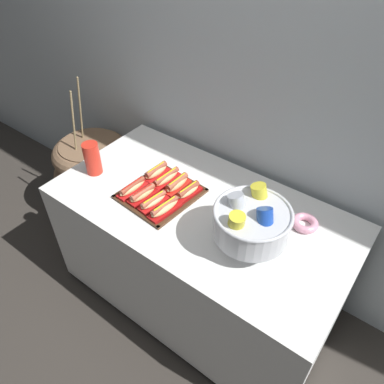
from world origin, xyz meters
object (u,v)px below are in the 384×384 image
hot_dog_0 (133,188)px  cup_stack (92,158)px  hot_dog_7 (188,191)px  donut (305,223)px  buffet_table (199,253)px  hot_dog_1 (143,194)px  hot_dog_6 (177,184)px  hot_dog_2 (154,201)px  hot_dog_5 (166,178)px  hot_dog_4 (156,172)px  hot_dog_3 (165,208)px  punch_bowl (251,222)px  floor_vase (97,181)px  serving_tray (161,194)px

hot_dog_0 → cup_stack: size_ratio=1.00×
hot_dog_0 → hot_dog_7: same height
hot_dog_7 → donut: (0.55, 0.16, -0.02)m
buffet_table → hot_dog_1: bearing=-152.9°
hot_dog_0 → hot_dog_6: size_ratio=1.10×
hot_dog_2 → hot_dog_5: (-0.06, 0.17, 0.00)m
hot_dog_5 → hot_dog_4: bearing=175.5°
hot_dog_3 → donut: 0.65m
hot_dog_3 → cup_stack: 0.51m
cup_stack → buffet_table: bearing=11.4°
hot_dog_3 → hot_dog_6: bearing=110.0°
hot_dog_0 → hot_dog_2: (0.15, -0.01, -0.00)m
hot_dog_1 → punch_bowl: punch_bowl is taller
buffet_table → hot_dog_5: hot_dog_5 is taller
hot_dog_5 → donut: 0.71m
hot_dog_7 → hot_dog_5: bearing=175.5°
donut → hot_dog_7: bearing=-163.8°
hot_dog_0 → hot_dog_5: bearing=61.1°
hot_dog_1 → donut: size_ratio=1.35×
hot_dog_0 → cup_stack: bearing=179.8°
hot_dog_5 → cup_stack: 0.41m
hot_dog_1 → hot_dog_0: bearing=175.5°
hot_dog_3 → hot_dog_5: (-0.14, 0.18, -0.00)m
hot_dog_2 → donut: bearing=26.6°
hot_dog_1 → hot_dog_4: (-0.06, 0.17, 0.00)m
buffet_table → hot_dog_3: (-0.10, -0.14, 0.39)m
hot_dog_5 → hot_dog_6: (0.07, -0.01, 0.00)m
hot_dog_7 → hot_dog_2: bearing=-118.9°
hot_dog_1 → hot_dog_6: 0.18m
cup_stack → punch_bowl: bearing=3.1°
hot_dog_5 → punch_bowl: (0.55, -0.11, 0.11)m
buffet_table → hot_dog_0: hot_dog_0 is taller
hot_dog_3 → donut: bearing=30.0°
floor_vase → punch_bowl: floor_vase is taller
serving_tray → hot_dog_5: hot_dog_5 is taller
buffet_table → floor_vase: size_ratio=1.43×
hot_dog_6 → hot_dog_7: bearing=-4.5°
buffet_table → punch_bowl: bearing=-13.4°
buffet_table → serving_tray: 0.42m
buffet_table → donut: (0.46, 0.18, 0.37)m
hot_dog_6 → cup_stack: 0.47m
hot_dog_1 → hot_dog_4: hot_dog_4 is taller
floor_vase → hot_dog_1: size_ratio=6.25×
hot_dog_2 → hot_dog_3: size_ratio=0.91×
floor_vase → hot_dog_2: 1.01m
punch_bowl → hot_dog_3: bearing=-170.6°
hot_dog_1 → buffet_table: bearing=27.1°
hot_dog_5 → hot_dog_2: bearing=-70.0°
hot_dog_0 → hot_dog_4: (0.01, 0.16, 0.00)m
serving_tray → hot_dog_0: hot_dog_0 is taller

